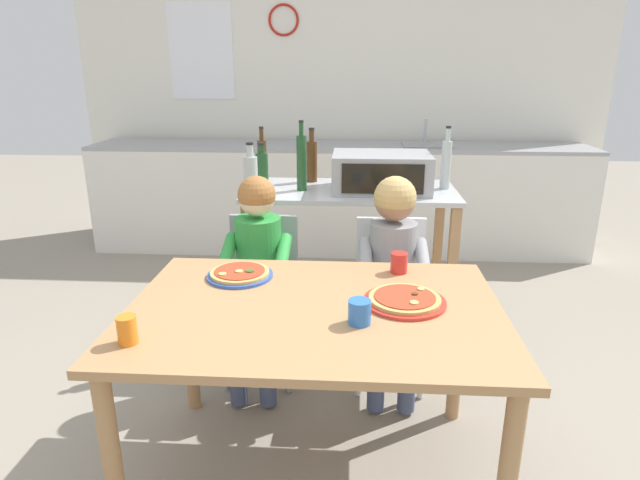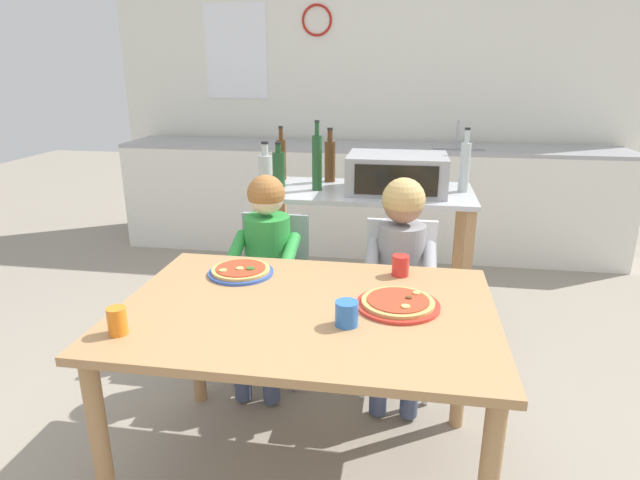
# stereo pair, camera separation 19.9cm
# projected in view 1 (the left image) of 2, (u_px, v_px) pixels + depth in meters

# --- Properties ---
(ground_plane) EXTENTS (12.50, 12.50, 0.00)m
(ground_plane) POSITION_uv_depth(u_px,v_px,m) (330.00, 326.00, 3.30)
(ground_plane) COLOR gray
(back_wall_tiled) EXTENTS (4.61, 0.14, 2.70)m
(back_wall_tiled) POSITION_uv_depth(u_px,v_px,m) (340.00, 87.00, 4.71)
(back_wall_tiled) COLOR white
(back_wall_tiled) RESTS_ON ground
(kitchen_counter) EXTENTS (4.15, 0.60, 1.10)m
(kitchen_counter) POSITION_uv_depth(u_px,v_px,m) (338.00, 197.00, 4.60)
(kitchen_counter) COLOR silver
(kitchen_counter) RESTS_ON ground
(kitchen_island_cart) EXTENTS (1.16, 0.58, 0.89)m
(kitchen_island_cart) POSITION_uv_depth(u_px,v_px,m) (350.00, 239.00, 3.04)
(kitchen_island_cart) COLOR #B7BABF
(kitchen_island_cart) RESTS_ON ground
(toaster_oven) EXTENTS (0.52, 0.38, 0.20)m
(toaster_oven) POSITION_uv_depth(u_px,v_px,m) (381.00, 172.00, 2.88)
(toaster_oven) COLOR #999BA0
(toaster_oven) RESTS_ON kitchen_island_cart
(bottle_dark_olive_oil) EXTENTS (0.07, 0.07, 0.28)m
(bottle_dark_olive_oil) POSITION_uv_depth(u_px,v_px,m) (251.00, 174.00, 2.78)
(bottle_dark_olive_oil) COLOR #ADB7B2
(bottle_dark_olive_oil) RESTS_ON kitchen_island_cart
(bottle_slim_sauce) EXTENTS (0.07, 0.07, 0.25)m
(bottle_slim_sauce) POSITION_uv_depth(u_px,v_px,m) (262.00, 169.00, 2.94)
(bottle_slim_sauce) COLOR #1E4723
(bottle_slim_sauce) RESTS_ON kitchen_island_cart
(bottle_brown_beer) EXTENTS (0.06, 0.06, 0.31)m
(bottle_brown_beer) POSITION_uv_depth(u_px,v_px,m) (312.00, 160.00, 3.10)
(bottle_brown_beer) COLOR #4C2D14
(bottle_brown_beer) RESTS_ON kitchen_island_cart
(bottle_tall_green_wine) EXTENTS (0.05, 0.05, 0.34)m
(bottle_tall_green_wine) POSITION_uv_depth(u_px,v_px,m) (446.00, 163.00, 2.91)
(bottle_tall_green_wine) COLOR #ADB7B2
(bottle_tall_green_wine) RESTS_ON kitchen_island_cart
(bottle_squat_spirits) EXTENTS (0.05, 0.05, 0.31)m
(bottle_squat_spirits) POSITION_uv_depth(u_px,v_px,m) (262.00, 159.00, 3.13)
(bottle_squat_spirits) COLOR #4C2D14
(bottle_squat_spirits) RESTS_ON kitchen_island_cart
(bottle_clear_vinegar) EXTENTS (0.05, 0.05, 0.38)m
(bottle_clear_vinegar) POSITION_uv_depth(u_px,v_px,m) (302.00, 161.00, 2.87)
(bottle_clear_vinegar) COLOR #1E4723
(bottle_clear_vinegar) RESTS_ON kitchen_island_cart
(dining_table) EXTENTS (1.32, 0.92, 0.72)m
(dining_table) POSITION_uv_depth(u_px,v_px,m) (315.00, 330.00, 1.91)
(dining_table) COLOR #AD7F51
(dining_table) RESTS_ON ground
(dining_chair_left) EXTENTS (0.36, 0.36, 0.81)m
(dining_chair_left) POSITION_uv_depth(u_px,v_px,m) (262.00, 285.00, 2.69)
(dining_chair_left) COLOR gray
(dining_chair_left) RESTS_ON ground
(dining_chair_right) EXTENTS (0.36, 0.36, 0.81)m
(dining_chair_right) POSITION_uv_depth(u_px,v_px,m) (390.00, 289.00, 2.65)
(dining_chair_right) COLOR silver
(dining_chair_right) RESTS_ON ground
(child_in_green_shirt) EXTENTS (0.32, 0.42, 1.03)m
(child_in_green_shirt) POSITION_uv_depth(u_px,v_px,m) (257.00, 261.00, 2.52)
(child_in_green_shirt) COLOR #424C6B
(child_in_green_shirt) RESTS_ON ground
(child_in_grey_shirt) EXTENTS (0.32, 0.42, 1.04)m
(child_in_grey_shirt) POSITION_uv_depth(u_px,v_px,m) (393.00, 260.00, 2.47)
(child_in_grey_shirt) COLOR #424C6B
(child_in_grey_shirt) RESTS_ON ground
(pizza_plate_blue_rimmed) EXTENTS (0.27, 0.27, 0.03)m
(pizza_plate_blue_rimmed) POSITION_uv_depth(u_px,v_px,m) (240.00, 274.00, 2.15)
(pizza_plate_blue_rimmed) COLOR #3356B7
(pizza_plate_blue_rimmed) RESTS_ON dining_table
(pizza_plate_red_rimmed) EXTENTS (0.30, 0.30, 0.03)m
(pizza_plate_red_rimmed) POSITION_uv_depth(u_px,v_px,m) (405.00, 300.00, 1.91)
(pizza_plate_red_rimmed) COLOR red
(pizza_plate_red_rimmed) RESTS_ON dining_table
(drinking_cup_red) EXTENTS (0.07, 0.07, 0.08)m
(drinking_cup_red) POSITION_uv_depth(u_px,v_px,m) (399.00, 263.00, 2.18)
(drinking_cup_red) COLOR red
(drinking_cup_red) RESTS_ON dining_table
(drinking_cup_blue) EXTENTS (0.08, 0.08, 0.08)m
(drinking_cup_blue) POSITION_uv_depth(u_px,v_px,m) (360.00, 312.00, 1.75)
(drinking_cup_blue) COLOR blue
(drinking_cup_blue) RESTS_ON dining_table
(drinking_cup_orange) EXTENTS (0.06, 0.06, 0.09)m
(drinking_cup_orange) POSITION_uv_depth(u_px,v_px,m) (127.00, 330.00, 1.63)
(drinking_cup_orange) COLOR orange
(drinking_cup_orange) RESTS_ON dining_table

